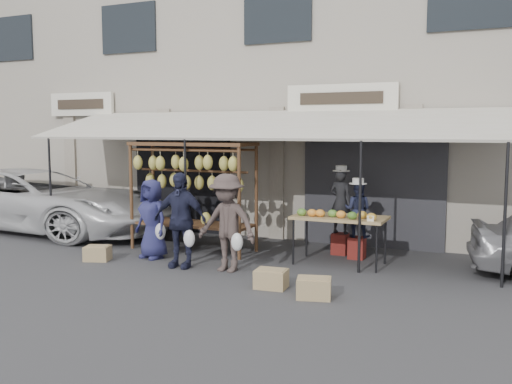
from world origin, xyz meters
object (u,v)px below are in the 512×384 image
at_px(vendor_left, 341,202).
at_px(crate_near_b, 314,288).
at_px(vendor_right, 358,210).
at_px(crate_far, 98,253).
at_px(customer_mid, 180,220).
at_px(van, 32,184).
at_px(customer_left, 152,219).
at_px(crate_near_a, 271,279).
at_px(produce_table, 339,218).
at_px(customer_right, 227,223).
at_px(banana_rack, 191,175).

relative_size(vendor_left, crate_near_b, 2.58).
bearing_deg(vendor_right, crate_far, 26.63).
relative_size(customer_mid, crate_far, 3.76).
relative_size(vendor_right, customer_mid, 0.62).
distance_m(vendor_right, van, 8.28).
xyz_separation_m(vendor_right, customer_mid, (-2.76, -1.98, -0.09)).
height_order(customer_left, crate_near_a, customer_left).
height_order(vendor_right, crate_near_a, vendor_right).
bearing_deg(produce_table, vendor_right, 74.28).
bearing_deg(customer_right, crate_far, -169.73).
distance_m(produce_table, vendor_right, 0.68).
distance_m(vendor_left, van, 7.88).
distance_m(customer_left, crate_near_b, 3.96).
bearing_deg(crate_near_b, vendor_right, 91.47).
height_order(customer_mid, customer_right, customer_mid).
distance_m(customer_left, crate_far, 1.22).
relative_size(customer_left, crate_near_a, 3.15).
distance_m(produce_table, customer_mid, 2.90).
height_order(crate_near_a, van, van).
xyz_separation_m(banana_rack, customer_right, (1.45, -1.25, -0.71)).
bearing_deg(crate_near_a, van, 161.53).
height_order(vendor_left, customer_mid, customer_mid).
xyz_separation_m(banana_rack, vendor_right, (3.29, 0.66, -0.61)).
relative_size(banana_rack, produce_table, 1.53).
distance_m(crate_near_a, crate_near_b, 0.82).
bearing_deg(crate_far, customer_left, 35.91).
bearing_deg(produce_table, customer_left, -164.90).
distance_m(produce_table, vendor_left, 0.94).
bearing_deg(van, customer_mid, -105.76).
distance_m(crate_near_b, crate_far, 4.59).
bearing_deg(vendor_right, van, 0.98).
bearing_deg(banana_rack, customer_mid, -67.97).
xyz_separation_m(banana_rack, crate_near_a, (2.58, -1.93, -1.42)).
height_order(crate_near_a, crate_near_b, crate_near_b).
relative_size(crate_near_a, crate_near_b, 0.98).
distance_m(customer_mid, crate_near_b, 3.04).
bearing_deg(customer_right, banana_rack, 143.54).
height_order(customer_mid, van, van).
distance_m(banana_rack, vendor_left, 3.07).
height_order(crate_near_b, van, van).
distance_m(crate_far, van, 4.47).
xyz_separation_m(vendor_right, customer_left, (-3.64, -1.58, -0.19)).
distance_m(crate_near_a, van, 8.04).
height_order(vendor_left, crate_far, vendor_left).
distance_m(produce_table, crate_far, 4.62).
height_order(banana_rack, van, van).
relative_size(customer_mid, crate_near_b, 3.47).
height_order(produce_table, crate_near_a, produce_table).
distance_m(vendor_right, crate_near_b, 2.94).
xyz_separation_m(vendor_right, customer_right, (-1.84, -1.91, -0.09)).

